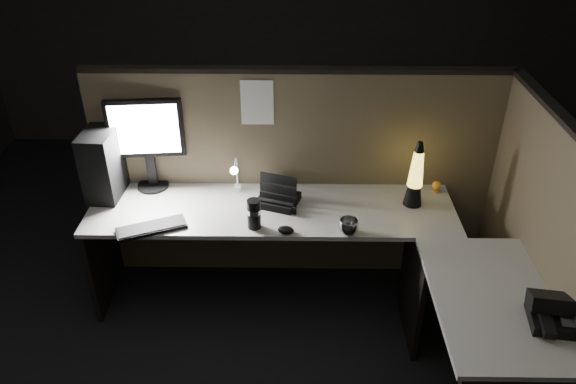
{
  "coord_description": "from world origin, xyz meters",
  "views": [
    {
      "loc": [
        -0.01,
        -2.34,
        2.67
      ],
      "look_at": [
        -0.04,
        0.35,
        1.01
      ],
      "focal_mm": 35.0,
      "sensor_mm": 36.0,
      "label": 1
    }
  ],
  "objects_px": {
    "pc_tower": "(106,160)",
    "monitor": "(146,136)",
    "keyboard": "(152,228)",
    "desk_phone": "(556,312)",
    "lava_lamp": "(415,179)"
  },
  "relations": [
    {
      "from": "keyboard",
      "to": "desk_phone",
      "type": "distance_m",
      "value": 2.21
    },
    {
      "from": "monitor",
      "to": "desk_phone",
      "type": "distance_m",
      "value": 2.53
    },
    {
      "from": "monitor",
      "to": "lava_lamp",
      "type": "distance_m",
      "value": 1.71
    },
    {
      "from": "pc_tower",
      "to": "lava_lamp",
      "type": "distance_m",
      "value": 1.97
    },
    {
      "from": "lava_lamp",
      "to": "monitor",
      "type": "bearing_deg",
      "value": 173.29
    },
    {
      "from": "keyboard",
      "to": "lava_lamp",
      "type": "relative_size",
      "value": 0.93
    },
    {
      "from": "keyboard",
      "to": "desk_phone",
      "type": "relative_size",
      "value": 1.44
    },
    {
      "from": "pc_tower",
      "to": "lava_lamp",
      "type": "bearing_deg",
      "value": -1.26
    },
    {
      "from": "pc_tower",
      "to": "lava_lamp",
      "type": "height_order",
      "value": "pc_tower"
    },
    {
      "from": "monitor",
      "to": "keyboard",
      "type": "distance_m",
      "value": 0.62
    },
    {
      "from": "pc_tower",
      "to": "desk_phone",
      "type": "distance_m",
      "value": 2.73
    },
    {
      "from": "monitor",
      "to": "desk_phone",
      "type": "relative_size",
      "value": 2.18
    },
    {
      "from": "monitor",
      "to": "desk_phone",
      "type": "height_order",
      "value": "monitor"
    },
    {
      "from": "lava_lamp",
      "to": "desk_phone",
      "type": "height_order",
      "value": "lava_lamp"
    },
    {
      "from": "pc_tower",
      "to": "monitor",
      "type": "xyz_separation_m",
      "value": [
        0.27,
        0.05,
        0.15
      ]
    }
  ]
}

